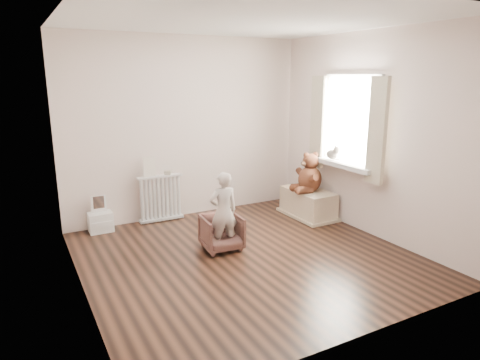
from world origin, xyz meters
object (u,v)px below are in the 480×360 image
toy_vanity (100,212)px  plush_cat (333,153)px  toy_bench (308,203)px  teddy_bear (310,173)px  armchair (222,232)px  child (223,211)px  radiator (161,195)px

toy_vanity → plush_cat: size_ratio=2.00×
toy_bench → teddy_bear: 0.47m
armchair → toy_bench: bearing=22.1°
armchair → child: (0.00, -0.05, 0.28)m
child → teddy_bear: child is taller
radiator → teddy_bear: size_ratio=1.18×
teddy_bear → toy_vanity: bearing=171.1°
armchair → plush_cat: bearing=10.9°
toy_vanity → plush_cat: bearing=-20.6°
teddy_bear → armchair: bearing=-156.7°
child → toy_bench: size_ratio=1.12×
toy_vanity → armchair: bearing=-48.3°
toy_vanity → teddy_bear: size_ratio=0.85×
toy_vanity → child: size_ratio=0.51×
radiator → teddy_bear: (1.97, -0.88, 0.28)m
radiator → teddy_bear: bearing=-24.2°
toy_vanity → plush_cat: 3.27m
child → armchair: bearing=-84.9°
child → radiator: bearing=-72.1°
armchair → plush_cat: (1.82, 0.18, 0.79)m
radiator → child: 1.43m
toy_vanity → toy_bench: bearing=-15.6°
armchair → toy_bench: 1.76m
armchair → teddy_bear: bearing=20.5°
toy_vanity → plush_cat: plush_cat is taller
armchair → teddy_bear: teddy_bear is taller
radiator → toy_vanity: bearing=-178.0°
armchair → teddy_bear: size_ratio=0.81×
toy_vanity → teddy_bear: 2.97m
child → teddy_bear: (1.65, 0.51, 0.18)m
teddy_bear → plush_cat: 0.46m
radiator → plush_cat: 2.50m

